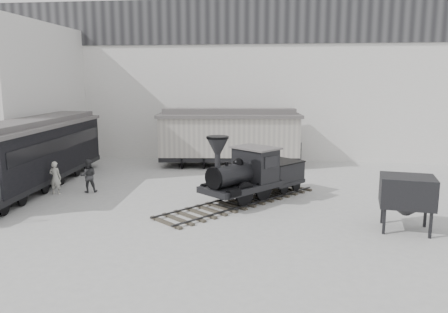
# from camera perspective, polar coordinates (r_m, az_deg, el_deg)

# --- Properties ---
(ground) EXTENTS (90.00, 90.00, 0.00)m
(ground) POSITION_cam_1_polar(r_m,az_deg,el_deg) (17.77, -2.26, -8.36)
(ground) COLOR #9E9E9B
(north_wall) EXTENTS (34.00, 2.51, 11.00)m
(north_wall) POSITION_cam_1_polar(r_m,az_deg,el_deg) (31.76, 1.86, 9.88)
(north_wall) COLOR silver
(north_wall) RESTS_ON ground
(west_pavilion) EXTENTS (7.00, 12.11, 9.00)m
(west_pavilion) POSITION_cam_1_polar(r_m,az_deg,el_deg) (31.68, -26.36, 6.95)
(west_pavilion) COLOR silver
(west_pavilion) RESTS_ON ground
(locomotive) EXTENTS (7.17, 8.07, 3.14)m
(locomotive) POSITION_cam_1_polar(r_m,az_deg,el_deg) (20.37, 3.52, -2.61)
(locomotive) COLOR #29231F
(locomotive) RESTS_ON ground
(boxcar) EXTENTS (9.49, 3.81, 3.79)m
(boxcar) POSITION_cam_1_polar(r_m,az_deg,el_deg) (28.51, 0.66, 2.69)
(boxcar) COLOR black
(boxcar) RESTS_ON ground
(passenger_coach) EXTENTS (3.23, 12.65, 3.36)m
(passenger_coach) POSITION_cam_1_polar(r_m,az_deg,el_deg) (24.89, -23.23, 0.52)
(passenger_coach) COLOR black
(passenger_coach) RESTS_ON ground
(visitor_a) EXTENTS (0.63, 0.43, 1.66)m
(visitor_a) POSITION_cam_1_polar(r_m,az_deg,el_deg) (23.11, -21.17, -2.60)
(visitor_a) COLOR beige
(visitor_a) RESTS_ON ground
(visitor_b) EXTENTS (0.99, 0.89, 1.69)m
(visitor_b) POSITION_cam_1_polar(r_m,az_deg,el_deg) (22.96, -17.30, -2.42)
(visitor_b) COLOR #373739
(visitor_b) RESTS_ON ground
(coal_hopper) EXTENTS (2.15, 1.87, 2.08)m
(coal_hopper) POSITION_cam_1_polar(r_m,az_deg,el_deg) (17.63, 22.77, -4.70)
(coal_hopper) COLOR black
(coal_hopper) RESTS_ON ground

